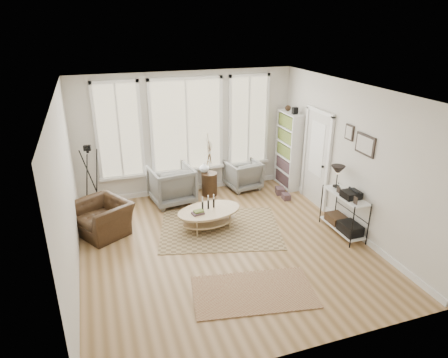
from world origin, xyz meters
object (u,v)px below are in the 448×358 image
object	(u,v)px
armchair_right	(243,175)
side_table	(209,165)
low_shelf	(344,210)
accent_chair	(103,218)
bookcase	(289,150)
armchair_left	(172,185)
coffee_table	(209,214)

from	to	relation	value
armchair_right	side_table	bearing A→B (deg)	-0.97
low_shelf	accent_chair	bearing A→B (deg)	161.20
bookcase	armchair_left	size ratio (longest dim) A/B	2.17
bookcase	coffee_table	xyz separation A→B (m)	(-2.52, -1.49, -0.63)
armchair_left	side_table	size ratio (longest dim) A/B	0.61
bookcase	side_table	distance (m)	2.04
armchair_right	accent_chair	distance (m)	3.63
side_table	coffee_table	bearing A→B (deg)	-107.16
bookcase	accent_chair	distance (m)	4.70
armchair_left	side_table	world-z (taller)	side_table
coffee_table	armchair_left	world-z (taller)	armchair_left
armchair_left	low_shelf	bearing A→B (deg)	131.70
coffee_table	armchair_right	xyz separation A→B (m)	(1.39, 1.70, 0.04)
armchair_right	accent_chair	xyz separation A→B (m)	(-3.43, -1.20, -0.03)
low_shelf	accent_chair	size ratio (longest dim) A/B	1.28
armchair_right	coffee_table	bearing A→B (deg)	42.21
armchair_right	side_table	xyz separation A→B (m)	(-0.91, -0.12, 0.39)
bookcase	armchair_left	bearing A→B (deg)	-179.52
accent_chair	bookcase	bearing A→B (deg)	71.55
coffee_table	accent_chair	size ratio (longest dim) A/B	1.39
armchair_left	armchair_right	distance (m)	1.86
bookcase	side_table	xyz separation A→B (m)	(-2.03, 0.09, -0.20)
armchair_left	side_table	bearing A→B (deg)	179.13
armchair_left	accent_chair	xyz separation A→B (m)	(-1.59, -0.96, -0.10)
coffee_table	accent_chair	world-z (taller)	accent_chair
low_shelf	armchair_right	size ratio (longest dim) A/B	1.65
accent_chair	armchair_right	bearing A→B (deg)	78.49
low_shelf	armchair_right	world-z (taller)	low_shelf
side_table	armchair_left	bearing A→B (deg)	-173.19
armchair_right	bookcase	bearing A→B (deg)	161.19
coffee_table	side_table	world-z (taller)	side_table
low_shelf	coffee_table	bearing A→B (deg)	157.33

